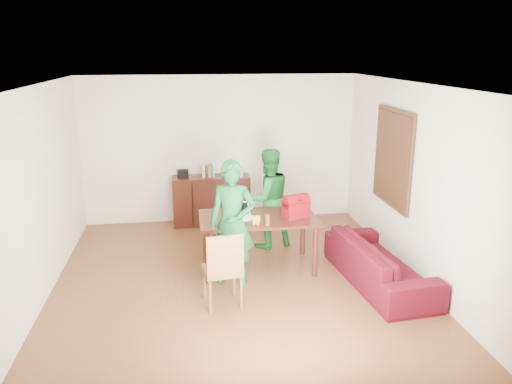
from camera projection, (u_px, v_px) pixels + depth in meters
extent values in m
cube|color=#4D2713|center=(237.00, 285.00, 6.97)|extent=(5.00, 5.50, 0.10)
cube|color=white|center=(235.00, 81.00, 6.20)|extent=(5.00, 5.50, 0.10)
cube|color=beige|center=(220.00, 149.00, 9.25)|extent=(5.00, 0.10, 2.70)
cube|color=beige|center=(273.00, 284.00, 3.92)|extent=(5.00, 0.10, 2.70)
cube|color=beige|center=(33.00, 197.00, 6.24)|extent=(0.10, 5.50, 2.70)
cube|color=beige|center=(418.00, 182.00, 6.93)|extent=(0.10, 5.50, 2.70)
cube|color=#3F2614|center=(393.00, 158.00, 7.53)|extent=(0.04, 1.28, 1.48)
cube|color=#4D2F17|center=(391.00, 158.00, 7.53)|extent=(0.01, 1.18, 1.36)
cube|color=black|center=(211.00, 200.00, 9.20)|extent=(1.40, 0.45, 0.90)
cube|color=black|center=(183.00, 174.00, 8.98)|extent=(0.20, 0.14, 0.14)
cube|color=#B7B5C0|center=(235.00, 172.00, 9.11)|extent=(0.24, 0.22, 0.14)
ellipsoid|color=#261AAE|center=(235.00, 166.00, 9.08)|extent=(0.14, 0.14, 0.07)
cube|color=black|center=(258.00, 218.00, 7.22)|extent=(1.70, 0.97, 0.04)
cylinder|color=black|center=(207.00, 257.00, 6.86)|extent=(0.07, 0.07, 0.75)
cylinder|color=black|center=(315.00, 251.00, 7.05)|extent=(0.07, 0.07, 0.75)
cylinder|color=black|center=(205.00, 237.00, 7.61)|extent=(0.07, 0.07, 0.75)
cylinder|color=black|center=(303.00, 232.00, 7.80)|extent=(0.07, 0.07, 0.75)
cube|color=brown|center=(222.00, 270.00, 6.25)|extent=(0.51, 0.49, 0.05)
cube|color=brown|center=(225.00, 256.00, 5.99)|extent=(0.45, 0.09, 0.51)
imported|color=#135925|center=(232.00, 223.00, 6.73)|extent=(0.73, 0.58, 1.73)
imported|color=#156123|center=(268.00, 198.00, 8.04)|extent=(0.94, 0.83, 1.63)
cube|color=white|center=(244.00, 218.00, 7.13)|extent=(0.35, 0.28, 0.02)
cube|color=black|center=(244.00, 211.00, 7.10)|extent=(0.31, 0.16, 0.19)
cylinder|color=brown|center=(268.00, 219.00, 6.84)|extent=(0.07, 0.07, 0.19)
cube|color=#6D0807|center=(296.00, 208.00, 7.17)|extent=(0.42, 0.32, 0.27)
imported|color=#3A070E|center=(379.00, 262.00, 6.87)|extent=(1.01, 2.14, 0.61)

